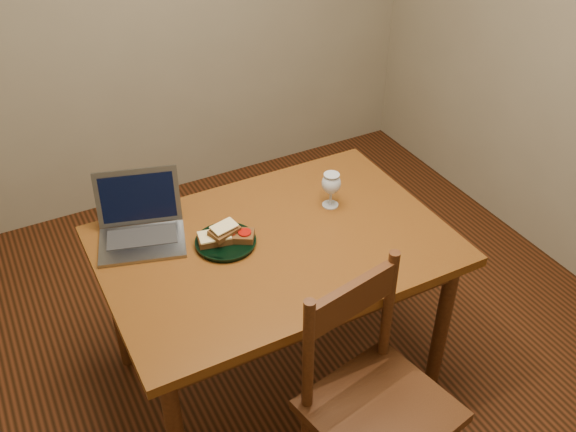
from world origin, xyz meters
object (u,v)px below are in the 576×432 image
plate (226,242)px  milk_glass (331,190)px  chair (376,395)px  table (275,259)px  laptop (140,221)px

plate → milk_glass: milk_glass is taller
chair → milk_glass: chair is taller
table → milk_glass: 0.37m
chair → table: bearing=83.9°
laptop → table: bearing=-17.0°
table → laptop: 0.54m
chair → plate: size_ratio=2.22×
milk_glass → plate: bearing=-175.8°
table → milk_glass: size_ratio=8.52×
chair → plate: (-0.22, 0.71, 0.23)m
milk_glass → laptop: 0.76m
plate → laptop: size_ratio=0.60×
chair → milk_glass: bearing=60.1°
table → plate: 0.21m
chair → laptop: 1.08m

